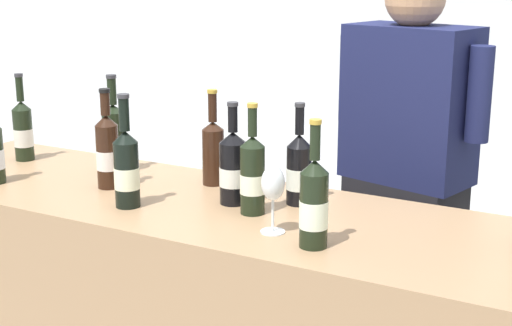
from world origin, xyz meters
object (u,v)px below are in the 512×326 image
(wine_bottle_4, at_px, (23,130))
(wine_bottle_6, at_px, (253,174))
(wine_bottle_3, at_px, (314,203))
(wine_bottle_8, at_px, (126,167))
(wine_bottle_7, at_px, (114,138))
(wine_bottle_10, at_px, (108,151))
(wine_bottle_5, at_px, (213,150))
(wine_glass, at_px, (273,186))
(person_server, at_px, (404,202))
(wine_bottle_2, at_px, (299,169))
(wine_bottle_9, at_px, (233,168))

(wine_bottle_4, distance_m, wine_bottle_6, 1.06)
(wine_bottle_3, bearing_deg, wine_bottle_8, 176.90)
(wine_bottle_4, relative_size, wine_bottle_7, 0.94)
(wine_bottle_6, bearing_deg, wine_bottle_10, 179.65)
(wine_bottle_4, relative_size, wine_bottle_5, 1.02)
(wine_bottle_5, bearing_deg, wine_bottle_4, -174.93)
(wine_bottle_8, distance_m, wine_glass, 0.49)
(person_server, bearing_deg, wine_bottle_2, -105.42)
(wine_bottle_4, relative_size, wine_bottle_8, 0.94)
(wine_bottle_3, relative_size, wine_bottle_8, 0.98)
(wine_bottle_7, xyz_separation_m, wine_bottle_8, (0.28, -0.29, -0.00))
(wine_bottle_6, xyz_separation_m, wine_bottle_8, (-0.36, -0.13, 0.00))
(person_server, bearing_deg, wine_bottle_4, -155.55)
(wine_bottle_8, bearing_deg, wine_bottle_6, 19.15)
(wine_bottle_7, bearing_deg, wine_bottle_5, 5.76)
(wine_bottle_8, bearing_deg, wine_glass, 1.03)
(wine_bottle_5, height_order, wine_bottle_6, wine_bottle_6)
(wine_bottle_8, bearing_deg, wine_bottle_7, 134.37)
(wine_bottle_3, bearing_deg, wine_bottle_6, 149.29)
(wine_bottle_6, relative_size, wine_bottle_9, 1.05)
(person_server, bearing_deg, wine_bottle_8, -125.39)
(wine_bottle_8, relative_size, person_server, 0.21)
(wine_bottle_2, xyz_separation_m, wine_bottle_8, (-0.44, -0.27, 0.01))
(wine_bottle_8, relative_size, wine_bottle_9, 1.09)
(wine_bottle_9, bearing_deg, wine_glass, -37.23)
(wine_bottle_3, bearing_deg, wine_bottle_7, 160.53)
(wine_bottle_2, distance_m, wine_bottle_5, 0.35)
(wine_glass, bearing_deg, wine_bottle_8, -178.97)
(wine_bottle_5, bearing_deg, wine_bottle_10, -144.68)
(wine_bottle_6, height_order, wine_bottle_9, wine_bottle_6)
(wine_bottle_7, relative_size, wine_bottle_8, 1.00)
(wine_bottle_4, height_order, person_server, person_server)
(wine_bottle_7, bearing_deg, wine_bottle_10, -57.17)
(wine_bottle_5, bearing_deg, wine_bottle_8, -107.08)
(wine_bottle_5, bearing_deg, person_server, 45.96)
(wine_bottle_2, height_order, wine_bottle_5, wine_bottle_5)
(wine_bottle_9, bearing_deg, person_server, 63.16)
(wine_bottle_2, relative_size, wine_bottle_5, 0.99)
(wine_bottle_4, xyz_separation_m, person_server, (1.29, 0.59, -0.25))
(wine_bottle_3, xyz_separation_m, wine_bottle_5, (-0.53, 0.36, 0.00))
(person_server, bearing_deg, wine_bottle_9, -116.84)
(wine_bottle_7, xyz_separation_m, person_server, (0.89, 0.56, -0.26))
(wine_bottle_6, bearing_deg, wine_bottle_7, 165.80)
(wine_bottle_4, xyz_separation_m, wine_bottle_6, (1.05, -0.13, 0.00))
(wine_bottle_3, xyz_separation_m, person_server, (-0.03, 0.88, -0.25))
(wine_bottle_2, bearing_deg, wine_bottle_8, -148.30)
(wine_glass, bearing_deg, wine_bottle_9, 142.77)
(wine_bottle_5, xyz_separation_m, wine_bottle_10, (-0.28, -0.20, 0.01))
(wine_bottle_8, bearing_deg, wine_bottle_4, 159.46)
(wine_glass, height_order, person_server, person_server)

